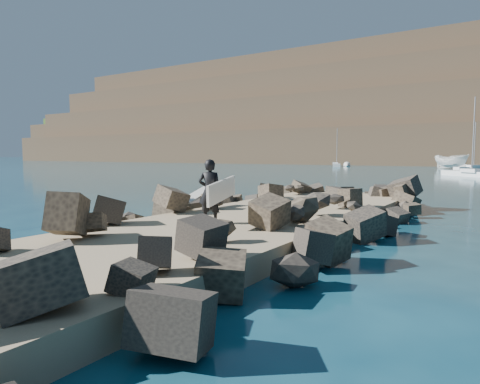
{
  "coord_description": "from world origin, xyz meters",
  "views": [
    {
      "loc": [
        7.56,
        -12.61,
        2.73
      ],
      "look_at": [
        0.0,
        -1.0,
        1.5
      ],
      "focal_mm": 32.0,
      "sensor_mm": 36.0,
      "label": 1
    }
  ],
  "objects_px": {
    "surfboard_resting": "(198,197)",
    "boat_imported": "(451,161)",
    "sailboat_c": "(472,174)",
    "surfer_with_board": "(212,191)"
  },
  "relations": [
    {
      "from": "surfboard_resting",
      "to": "sailboat_c",
      "type": "distance_m",
      "value": 46.57
    },
    {
      "from": "surfboard_resting",
      "to": "boat_imported",
      "type": "relative_size",
      "value": 0.31
    },
    {
      "from": "sailboat_c",
      "to": "surfer_with_board",
      "type": "bearing_deg",
      "value": -93.62
    },
    {
      "from": "surfer_with_board",
      "to": "surfboard_resting",
      "type": "bearing_deg",
      "value": 134.98
    },
    {
      "from": "boat_imported",
      "to": "surfboard_resting",
      "type": "bearing_deg",
      "value": -147.96
    },
    {
      "from": "boat_imported",
      "to": "surfer_with_board",
      "type": "bearing_deg",
      "value": -145.99
    },
    {
      "from": "boat_imported",
      "to": "sailboat_c",
      "type": "relative_size",
      "value": 0.73
    },
    {
      "from": "surfboard_resting",
      "to": "surfer_with_board",
      "type": "bearing_deg",
      "value": -53.72
    },
    {
      "from": "surfboard_resting",
      "to": "boat_imported",
      "type": "distance_m",
      "value": 75.94
    },
    {
      "from": "surfboard_resting",
      "to": "sailboat_c",
      "type": "height_order",
      "value": "sailboat_c"
    }
  ]
}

